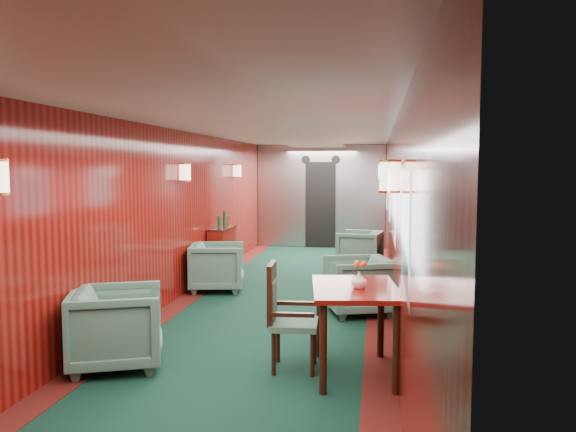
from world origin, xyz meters
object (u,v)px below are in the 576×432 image
Objects in this scene: armchair_left_near at (117,327)px; armchair_left_far at (217,267)px; armchair_right_far at (360,249)px; dining_table at (355,301)px; credenza at (223,250)px; armchair_right_near at (359,285)px; side_chair at (284,312)px.

armchair_left_far is (0.01, 3.32, -0.01)m from armchair_left_near.
armchair_left_near is 1.07× the size of armchair_right_far.
dining_table is 1.50× the size of armchair_right_far.
dining_table is 5.03m from credenza.
armchair_right_near is at bearing -42.74° from credenza.
side_chair is at bearing 169.51° from dining_table.
credenza is (-1.81, 4.34, -0.11)m from side_chair.
credenza is at bearing -18.13° from armchair_left_near.
dining_table reaches higher than armchair_left_far.
armchair_right_far is at bearing 24.13° from credenza.
armchair_right_far is (-0.12, 5.42, -0.32)m from dining_table.
armchair_right_near reaches higher than armchair_left_far.
armchair_left_far is (0.26, -1.21, -0.07)m from credenza.
armchair_left_far is at bearing 117.21° from dining_table.
armchair_left_far is (-1.55, 3.13, -0.17)m from side_chair.
dining_table is 1.45× the size of armchair_left_far.
side_chair is 1.28× the size of armchair_right_far.
dining_table is at bearing -156.46° from armchair_left_far.
armchair_right_near is at bearing -64.74° from armchair_left_near.
dining_table is 2.23m from armchair_left_near.
armchair_left_far is at bearing -77.95° from credenza.
armchair_left_far is at bearing 112.74° from side_chair.
side_chair is at bearing 4.65° from armchair_right_far.
armchair_right_near is at bearing -126.61° from armchair_left_far.
side_chair is at bearing -67.38° from credenza.
armchair_right_near is at bearing 83.33° from dining_table.
armchair_left_near is at bearing -86.82° from credenza.
armchair_left_near is at bearing -176.69° from side_chair.
armchair_right_far is (-0.09, 3.29, -0.01)m from armchair_right_near.
armchair_left_far is 1.00× the size of armchair_right_near.
armchair_left_far reaches higher than armchair_right_far.
side_chair reaches higher than armchair_left_far.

